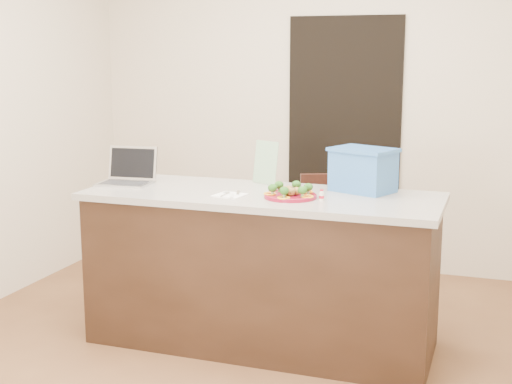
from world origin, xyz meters
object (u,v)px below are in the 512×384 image
(island, at_px, (261,269))
(napkin, at_px, (230,195))
(chair, at_px, (326,234))
(plate, at_px, (290,196))
(laptop, at_px, (128,174))
(blue_box, at_px, (363,170))
(yogurt_bottle, at_px, (322,196))

(island, bearing_deg, napkin, -136.80)
(island, bearing_deg, chair, 72.83)
(plate, relative_size, laptop, 0.89)
(island, bearing_deg, plate, -21.64)
(chair, bearing_deg, plate, -114.76)
(island, xyz_separation_m, napkin, (-0.14, -0.14, 0.46))
(napkin, bearing_deg, blue_box, 28.59)
(plate, relative_size, yogurt_bottle, 4.86)
(yogurt_bottle, distance_m, laptop, 1.26)
(plate, bearing_deg, blue_box, 42.49)
(chair, bearing_deg, blue_box, -78.18)
(island, relative_size, blue_box, 4.83)
(yogurt_bottle, xyz_separation_m, laptop, (-1.26, 0.11, 0.04))
(napkin, relative_size, blue_box, 0.37)
(yogurt_bottle, height_order, blue_box, blue_box)
(laptop, distance_m, blue_box, 1.44)
(island, relative_size, plate, 6.95)
(chair, bearing_deg, island, -130.44)
(napkin, height_order, blue_box, blue_box)
(plate, xyz_separation_m, yogurt_bottle, (0.18, -0.01, 0.01))
(blue_box, relative_size, chair, 0.47)
(napkin, relative_size, laptop, 0.48)
(plate, height_order, chair, plate)
(yogurt_bottle, xyz_separation_m, chair, (-0.16, 0.79, -0.42))
(island, xyz_separation_m, blue_box, (0.54, 0.24, 0.59))
(island, height_order, laptop, laptop)
(island, bearing_deg, blue_box, 23.76)
(island, distance_m, plate, 0.51)
(laptop, bearing_deg, blue_box, 3.66)
(yogurt_bottle, bearing_deg, blue_box, 63.66)
(island, height_order, yogurt_bottle, yogurt_bottle)
(napkin, bearing_deg, yogurt_bottle, 4.83)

